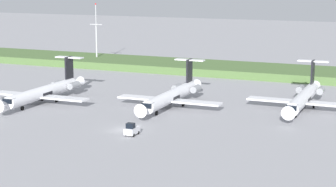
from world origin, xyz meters
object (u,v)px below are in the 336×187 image
at_px(regional_jet_fourth, 303,97).
at_px(baggage_tug, 132,130).
at_px(regional_jet_third, 172,96).
at_px(regional_jet_second, 44,92).
at_px(antenna_mast, 96,39).

xyz_separation_m(regional_jet_fourth, baggage_tug, (-23.96, -32.63, -1.53)).
distance_m(regional_jet_third, regional_jet_fourth, 27.62).
bearing_deg(regional_jet_second, baggage_tug, -29.64).
xyz_separation_m(regional_jet_second, regional_jet_fourth, (53.65, 15.74, 0.00)).
xyz_separation_m(regional_jet_fourth, antenna_mast, (-72.74, 41.38, 5.46)).
height_order(antenna_mast, baggage_tug, antenna_mast).
relative_size(regional_jet_third, antenna_mast, 1.62).
xyz_separation_m(regional_jet_third, baggage_tug, (2.20, -23.78, -1.53)).
bearing_deg(antenna_mast, regional_jet_second, -71.52).
height_order(regional_jet_third, baggage_tug, regional_jet_third).
bearing_deg(regional_jet_third, regional_jet_fourth, 18.69).
distance_m(regional_jet_fourth, baggage_tug, 40.51).
relative_size(regional_jet_second, baggage_tug, 9.69).
relative_size(regional_jet_fourth, baggage_tug, 9.69).
relative_size(regional_jet_third, baggage_tug, 9.69).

